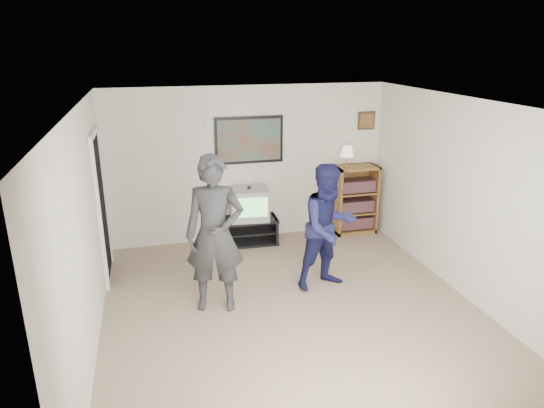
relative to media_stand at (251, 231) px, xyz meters
name	(u,v)px	position (x,y,z in m)	size (l,w,h in m)	color
room_shell	(286,206)	(0.04, -1.88, 1.04)	(4.51, 5.00, 2.51)	brown
media_stand	(251,231)	(0.00, 0.00, 0.00)	(0.86, 0.50, 0.42)	black
crt_television	(249,204)	(-0.02, 0.00, 0.46)	(0.60, 0.51, 0.51)	#9FA09B
bookshelf	(355,199)	(1.83, 0.05, 0.37)	(0.71, 0.40, 1.16)	brown
table_lamp	(347,157)	(1.63, 0.03, 1.13)	(0.22, 0.22, 0.36)	#FFE2C1
person_tall	(215,235)	(-0.83, -1.86, 0.75)	(0.70, 0.46, 1.92)	#2D2D2F
person_short	(329,227)	(0.68, -1.69, 0.63)	(0.82, 0.64, 1.69)	#191A47
controller_left	(211,202)	(-0.83, -1.62, 1.08)	(0.04, 0.13, 0.04)	white
controller_right	(326,212)	(0.71, -1.48, 0.77)	(0.04, 0.13, 0.04)	white
poster	(249,140)	(0.04, 0.25, 1.44)	(1.10, 0.03, 0.75)	black
air_vent	(214,123)	(-0.51, 0.25, 1.74)	(0.28, 0.02, 0.14)	white
small_picture	(366,121)	(2.04, 0.25, 1.67)	(0.30, 0.03, 0.30)	#402E14
doorway	(101,208)	(-2.19, -0.63, 0.79)	(0.03, 0.85, 2.00)	black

